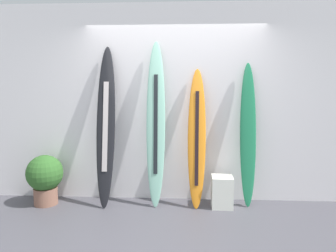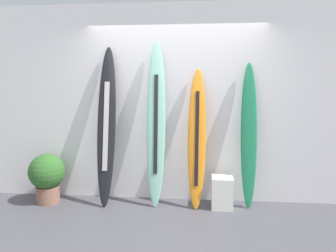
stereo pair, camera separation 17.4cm
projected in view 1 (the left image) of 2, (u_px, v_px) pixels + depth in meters
The scene contains 8 objects.
ground at pixel (171, 239), 3.48m from camera, with size 8.00×8.00×0.04m, color #4E4C53.
wall_back at pixel (175, 104), 4.58m from camera, with size 7.20×0.20×2.80m, color white.
surfboard_charcoal at pixel (106, 126), 4.33m from camera, with size 0.26×0.46×2.20m.
surfboard_seafoam at pixel (156, 125), 4.32m from camera, with size 0.26×0.36×2.27m.
surfboard_sunset at pixel (197, 139), 4.31m from camera, with size 0.26×0.41×1.89m.
surfboard_emerald at pixel (248, 136), 4.32m from camera, with size 0.24×0.30×1.97m.
display_block_left at pixel (222, 192), 4.31m from camera, with size 0.29×0.29×0.43m.
potted_plant at pixel (45, 177), 4.39m from camera, with size 0.50×0.50×0.70m.
Camera 1 is at (0.14, -3.29, 1.66)m, focal length 33.71 mm.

